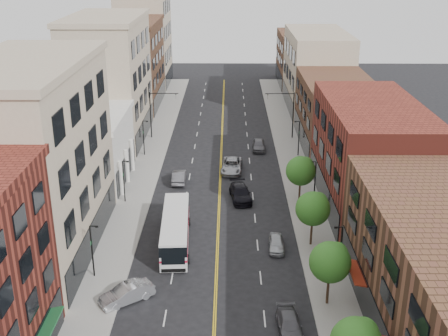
{
  "coord_description": "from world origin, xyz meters",
  "views": [
    {
      "loc": [
        1.09,
        -35.46,
        27.6
      ],
      "look_at": [
        0.57,
        22.37,
        5.0
      ],
      "focal_mm": 45.0,
      "sensor_mm": 36.0,
      "label": 1
    }
  ],
  "objects_px": {
    "city_bus": "(175,228)",
    "car_parked_far": "(276,243)",
    "car_parked_mid": "(289,325)",
    "car_angle_b": "(127,294)",
    "car_lane_b": "(232,166)",
    "car_lane_c": "(259,145)",
    "car_lane_behind": "(179,177)",
    "car_lane_a": "(240,193)"
  },
  "relations": [
    {
      "from": "car_angle_b",
      "to": "car_parked_far",
      "type": "bearing_deg",
      "value": 87.85
    },
    {
      "from": "city_bus",
      "to": "car_parked_far",
      "type": "relative_size",
      "value": 3.09
    },
    {
      "from": "car_lane_a",
      "to": "car_lane_b",
      "type": "height_order",
      "value": "car_lane_b"
    },
    {
      "from": "car_parked_far",
      "to": "car_lane_b",
      "type": "xyz_separation_m",
      "value": [
        -4.3,
        20.79,
        0.16
      ]
    },
    {
      "from": "city_bus",
      "to": "car_lane_c",
      "type": "height_order",
      "value": "city_bus"
    },
    {
      "from": "city_bus",
      "to": "car_lane_a",
      "type": "distance_m",
      "value": 12.67
    },
    {
      "from": "car_angle_b",
      "to": "car_parked_mid",
      "type": "height_order",
      "value": "car_angle_b"
    },
    {
      "from": "city_bus",
      "to": "car_lane_c",
      "type": "distance_m",
      "value": 29.95
    },
    {
      "from": "car_parked_far",
      "to": "car_lane_b",
      "type": "distance_m",
      "value": 21.23
    },
    {
      "from": "car_lane_c",
      "to": "car_lane_b",
      "type": "bearing_deg",
      "value": -113.36
    },
    {
      "from": "car_lane_behind",
      "to": "car_lane_a",
      "type": "distance_m",
      "value": 9.27
    },
    {
      "from": "city_bus",
      "to": "car_angle_b",
      "type": "relative_size",
      "value": 2.52
    },
    {
      "from": "city_bus",
      "to": "car_lane_c",
      "type": "relative_size",
      "value": 2.57
    },
    {
      "from": "car_parked_mid",
      "to": "car_parked_far",
      "type": "height_order",
      "value": "car_parked_far"
    },
    {
      "from": "city_bus",
      "to": "car_parked_mid",
      "type": "distance_m",
      "value": 17.17
    },
    {
      "from": "car_lane_b",
      "to": "car_lane_c",
      "type": "xyz_separation_m",
      "value": [
        4.0,
        8.55,
        -0.03
      ]
    },
    {
      "from": "city_bus",
      "to": "car_parked_far",
      "type": "height_order",
      "value": "city_bus"
    },
    {
      "from": "car_lane_c",
      "to": "car_lane_behind",
      "type": "bearing_deg",
      "value": -129.08
    },
    {
      "from": "car_lane_c",
      "to": "car_lane_a",
      "type": "bearing_deg",
      "value": -98.05
    },
    {
      "from": "car_parked_mid",
      "to": "car_lane_a",
      "type": "distance_m",
      "value": 24.87
    },
    {
      "from": "city_bus",
      "to": "car_parked_far",
      "type": "distance_m",
      "value": 10.11
    },
    {
      "from": "car_parked_far",
      "to": "car_lane_b",
      "type": "height_order",
      "value": "car_lane_b"
    },
    {
      "from": "car_lane_behind",
      "to": "car_lane_b",
      "type": "height_order",
      "value": "car_lane_b"
    },
    {
      "from": "car_parked_far",
      "to": "car_lane_b",
      "type": "bearing_deg",
      "value": 103.63
    },
    {
      "from": "car_parked_mid",
      "to": "car_lane_c",
      "type": "bearing_deg",
      "value": 87.39
    },
    {
      "from": "car_lane_behind",
      "to": "car_lane_b",
      "type": "bearing_deg",
      "value": -151.44
    },
    {
      "from": "car_angle_b",
      "to": "car_lane_b",
      "type": "xyz_separation_m",
      "value": [
        8.9,
        29.72,
        0.04
      ]
    },
    {
      "from": "car_parked_mid",
      "to": "car_angle_b",
      "type": "bearing_deg",
      "value": 160.28
    },
    {
      "from": "city_bus",
      "to": "car_lane_a",
      "type": "bearing_deg",
      "value": 55.05
    },
    {
      "from": "car_parked_mid",
      "to": "car_lane_a",
      "type": "xyz_separation_m",
      "value": [
        -3.32,
        24.65,
        0.15
      ]
    },
    {
      "from": "car_parked_far",
      "to": "city_bus",
      "type": "bearing_deg",
      "value": 176.09
    },
    {
      "from": "car_parked_far",
      "to": "car_lane_a",
      "type": "height_order",
      "value": "car_lane_a"
    },
    {
      "from": "car_angle_b",
      "to": "car_lane_a",
      "type": "distance_m",
      "value": 22.92
    },
    {
      "from": "car_lane_b",
      "to": "car_parked_mid",
      "type": "bearing_deg",
      "value": -78.98
    },
    {
      "from": "car_lane_b",
      "to": "car_lane_a",
      "type": "bearing_deg",
      "value": -80.08
    },
    {
      "from": "car_angle_b",
      "to": "car_lane_b",
      "type": "bearing_deg",
      "value": 127.09
    },
    {
      "from": "car_parked_mid",
      "to": "car_lane_c",
      "type": "xyz_separation_m",
      "value": [
        -0.3,
        42.24,
        0.13
      ]
    },
    {
      "from": "car_parked_far",
      "to": "car_lane_behind",
      "type": "xyz_separation_m",
      "value": [
        -11.0,
        16.94,
        0.1
      ]
    },
    {
      "from": "city_bus",
      "to": "car_lane_b",
      "type": "distance_m",
      "value": 20.59
    },
    {
      "from": "car_lane_behind",
      "to": "car_lane_c",
      "type": "distance_m",
      "value": 16.39
    },
    {
      "from": "car_lane_a",
      "to": "city_bus",
      "type": "bearing_deg",
      "value": -129.54
    },
    {
      "from": "car_lane_a",
      "to": "car_parked_far",
      "type": "bearing_deg",
      "value": -81.86
    }
  ]
}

